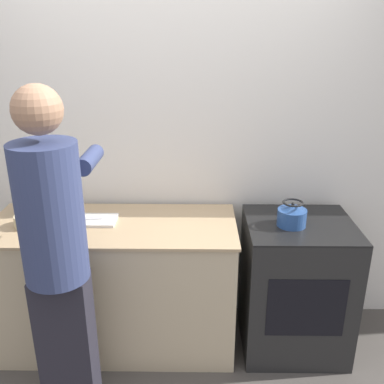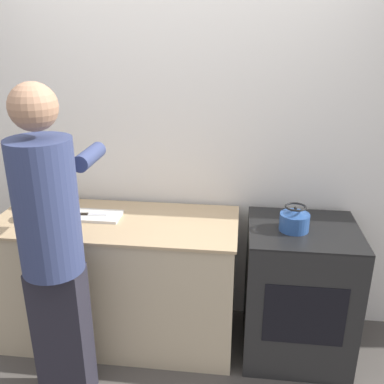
{
  "view_description": "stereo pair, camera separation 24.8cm",
  "coord_description": "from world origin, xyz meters",
  "views": [
    {
      "loc": [
        0.16,
        -2.11,
        2.02
      ],
      "look_at": [
        0.13,
        0.22,
        1.13
      ],
      "focal_mm": 40.0,
      "sensor_mm": 36.0,
      "label": 1
    },
    {
      "loc": [
        0.41,
        -2.09,
        2.02
      ],
      "look_at": [
        0.13,
        0.22,
        1.13
      ],
      "focal_mm": 40.0,
      "sensor_mm": 36.0,
      "label": 2
    }
  ],
  "objects": [
    {
      "name": "ground_plane",
      "position": [
        0.0,
        0.0,
        0.0
      ],
      "size": [
        12.0,
        12.0,
        0.0
      ],
      "primitive_type": "plane",
      "color": "#4C4742"
    },
    {
      "name": "wall_back",
      "position": [
        0.0,
        0.69,
        1.3
      ],
      "size": [
        8.0,
        0.05,
        2.6
      ],
      "color": "white",
      "rests_on": "ground_plane"
    },
    {
      "name": "counter",
      "position": [
        -0.37,
        0.31,
        0.44
      ],
      "size": [
        1.55,
        0.65,
        0.88
      ],
      "color": "#C6B28E",
      "rests_on": "ground_plane"
    },
    {
      "name": "oven",
      "position": [
        0.8,
        0.3,
        0.45
      ],
      "size": [
        0.66,
        0.6,
        0.9
      ],
      "color": "black",
      "rests_on": "ground_plane"
    },
    {
      "name": "person",
      "position": [
        -0.54,
        -0.23,
        0.99
      ],
      "size": [
        0.36,
        0.6,
        1.8
      ],
      "color": "#24232D",
      "rests_on": "ground_plane"
    },
    {
      "name": "cutting_board",
      "position": [
        -0.53,
        0.34,
        0.89
      ],
      "size": [
        0.36,
        0.19,
        0.02
      ],
      "color": "silver",
      "rests_on": "counter"
    },
    {
      "name": "knife",
      "position": [
        -0.54,
        0.34,
        0.9
      ],
      "size": [
        0.2,
        0.06,
        0.01
      ],
      "rotation": [
        0.0,
        0.0,
        0.13
      ],
      "color": "silver",
      "rests_on": "cutting_board"
    },
    {
      "name": "kettle",
      "position": [
        0.74,
        0.27,
        0.96
      ],
      "size": [
        0.18,
        0.18,
        0.16
      ],
      "color": "#284C8C",
      "rests_on": "oven"
    },
    {
      "name": "bowl_prep",
      "position": [
        -0.88,
        0.27,
        0.92
      ],
      "size": [
        0.15,
        0.15,
        0.07
      ],
      "color": "#C6B789",
      "rests_on": "counter"
    },
    {
      "name": "canister_jar",
      "position": [
        -0.91,
        0.48,
        0.95
      ],
      "size": [
        0.16,
        0.16,
        0.14
      ],
      "color": "#4C4C51",
      "rests_on": "counter"
    }
  ]
}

